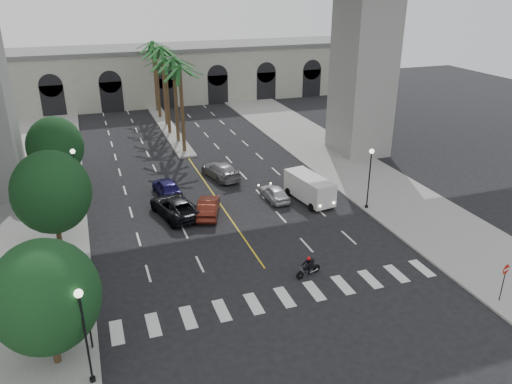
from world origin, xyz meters
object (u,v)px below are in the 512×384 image
pedestrian_a (82,262)px  car_c (175,206)px  lamp_post_left_near (84,329)px  pedestrian_b (23,284)px  traffic_signal_near (87,310)px  motorcycle_rider (309,267)px  lamp_post_right (370,174)px  car_d (221,170)px  do_not_enter_sign (505,275)px  traffic_signal_far (84,270)px  lamp_post_left_far (76,174)px  car_a (274,193)px  car_b (208,207)px  cargo_van (310,188)px  car_e (167,187)px

pedestrian_a → car_c: bearing=12.9°
lamp_post_left_near → pedestrian_b: bearing=112.2°
traffic_signal_near → motorcycle_rider: size_ratio=1.89×
lamp_post_right → pedestrian_a: (-22.90, -2.70, -2.26)m
lamp_post_left_near → motorcycle_rider: 15.02m
car_d → do_not_enter_sign: size_ratio=2.03×
lamp_post_left_near → traffic_signal_far: bearing=89.1°
traffic_signal_near → car_c: size_ratio=0.62×
traffic_signal_far → car_d: bearing=53.5°
traffic_signal_far → pedestrian_a: traffic_signal_far is taller
lamp_post_left_far → car_a: (16.15, -3.59, -2.55)m
car_b → pedestrian_a: size_ratio=2.84×
traffic_signal_far → car_d: size_ratio=0.68×
lamp_post_left_near → car_a: 23.89m
car_c → pedestrian_b: 13.84m
pedestrian_a → pedestrian_b: (-3.40, -1.74, 0.12)m
lamp_post_left_near → car_b: lamp_post_left_near is taller
car_a → car_d: car_d is taller
motorcycle_rider → car_d: 18.91m
car_d → cargo_van: size_ratio=0.96×
traffic_signal_near → pedestrian_b: bearing=120.7°
lamp_post_left_far → cargo_van: size_ratio=0.96×
car_b → lamp_post_left_far: bearing=-5.9°
car_c → lamp_post_left_near: bearing=53.6°
traffic_signal_near → pedestrian_b: size_ratio=1.97×
car_a → car_c: (-8.81, -0.25, 0.15)m
traffic_signal_near → car_e: (7.32, 19.01, -1.71)m
car_d → do_not_enter_sign: bearing=100.2°
car_d → pedestrian_b: pedestrian_b is taller
lamp_post_right → car_a: (-6.65, 4.41, -2.55)m
car_a → car_c: bearing=-1.1°
traffic_signal_far → car_e: (7.32, 15.01, -1.71)m
lamp_post_left_near → car_c: size_ratio=0.91×
motorcycle_rider → do_not_enter_sign: (9.52, -6.52, 1.27)m
car_c → car_e: (0.08, 4.35, -0.02)m
motorcycle_rider → car_e: 17.49m
traffic_signal_near → car_e: traffic_signal_near is taller
car_b → car_d: size_ratio=0.85×
traffic_signal_near → car_e: 20.45m
lamp_post_left_near → traffic_signal_far: size_ratio=1.47×
lamp_post_left_near → cargo_van: lamp_post_left_near is taller
traffic_signal_near → do_not_enter_sign: traffic_signal_near is taller
lamp_post_left_near → car_e: lamp_post_left_near is taller
car_d → car_e: bearing=12.9°
lamp_post_left_far → lamp_post_right: bearing=-19.3°
lamp_post_left_near → car_a: bearing=47.1°
car_c → car_d: size_ratio=1.10×
motorcycle_rider → car_d: car_d is taller
car_d → pedestrian_a: (-13.24, -13.83, 0.18)m
cargo_van → do_not_enter_sign: do_not_enter_sign is taller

